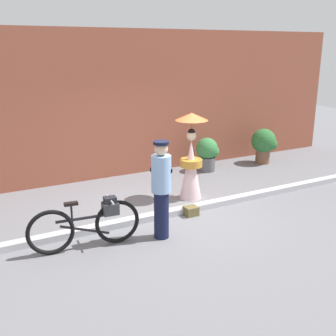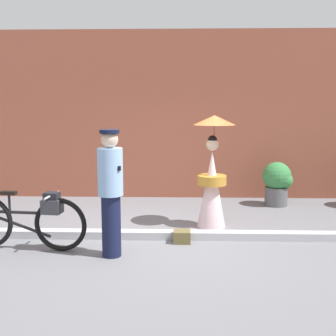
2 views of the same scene
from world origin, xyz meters
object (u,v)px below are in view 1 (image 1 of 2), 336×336
Objects in this scene: person_officer at (161,187)px; potted_plant_by_door at (207,153)px; bicycle_near_officer at (89,223)px; potted_plant_small at (264,143)px; person_with_parasol at (191,158)px; backpack_on_pavement at (191,211)px.

potted_plant_by_door is at bearing 45.65° from person_officer.
person_officer reaches higher than bicycle_near_officer.
potted_plant_small reaches higher than potted_plant_by_door.
person_with_parasol is at bearing -156.74° from potted_plant_small.
person_with_parasol is 3.62m from potted_plant_small.
person_officer reaches higher than potted_plant_small.
backpack_on_pavement is (-3.82, -2.29, -0.49)m from potted_plant_small.
potted_plant_by_door is at bearing 46.69° from person_with_parasol.
bicycle_near_officer is 0.99× the size of person_with_parasol.
person_officer is 6.75× the size of backpack_on_pavement.
bicycle_near_officer is at bearing 169.84° from person_officer.
bicycle_near_officer is at bearing -155.49° from person_with_parasol.
person_with_parasol reaches higher than potted_plant_by_door.
potted_plant_small is (1.85, -0.12, 0.08)m from potted_plant_by_door.
person_officer is at bearing -135.41° from person_with_parasol.
person_with_parasol is 1.29m from backpack_on_pavement.
person_with_parasol reaches higher than potted_plant_small.
person_with_parasol is 2.17m from potted_plant_by_door.
person_with_parasol is at bearing -133.31° from potted_plant_by_door.
bicycle_near_officer reaches higher than backpack_on_pavement.
bicycle_near_officer is at bearing -146.26° from potted_plant_by_door.
potted_plant_small is (4.79, 2.88, -0.35)m from person_officer.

